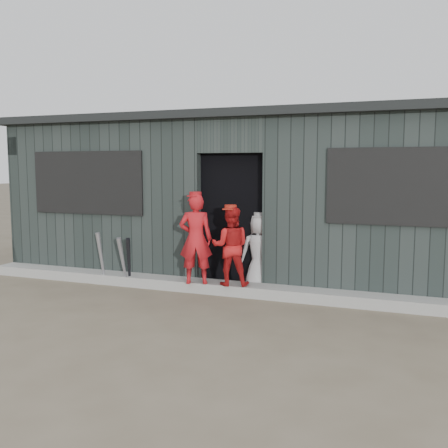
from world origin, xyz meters
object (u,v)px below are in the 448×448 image
at_px(bat_right, 129,262).
at_px(player_red_right, 231,246).
at_px(player_grey_back, 259,252).
at_px(dugout, 258,197).
at_px(bat_left, 101,258).
at_px(bat_mid, 123,262).
at_px(player_red_left, 196,239).

xyz_separation_m(bat_right, player_red_right, (1.60, 0.06, 0.32)).
relative_size(player_grey_back, dugout, 0.14).
distance_m(bat_left, player_grey_back, 2.43).
relative_size(bat_left, dugout, 0.10).
relative_size(bat_mid, dugout, 0.09).
distance_m(bat_left, dugout, 2.82).
height_order(player_red_left, player_red_right, player_red_left).
distance_m(bat_right, player_grey_back, 1.96).
xyz_separation_m(player_red_right, player_grey_back, (0.29, 0.44, -0.14)).
height_order(bat_right, player_red_left, player_red_left).
bearing_deg(bat_mid, player_grey_back, 15.45).
bearing_deg(bat_right, dugout, 51.20).
xyz_separation_m(bat_mid, bat_right, (0.07, 0.05, -0.00)).
relative_size(player_red_right, dugout, 0.13).
bearing_deg(dugout, player_grey_back, -72.78).
height_order(player_red_left, player_grey_back, player_red_left).
relative_size(bat_right, dugout, 0.09).
distance_m(bat_left, player_red_right, 2.11).
distance_m(bat_mid, dugout, 2.60).
distance_m(player_red_left, player_grey_back, 0.97).
xyz_separation_m(player_red_left, player_red_right, (0.49, 0.08, -0.09)).
height_order(bat_left, player_red_right, player_red_right).
bearing_deg(bat_left, bat_mid, -7.17).
bearing_deg(bat_left, player_red_right, 1.43).
distance_m(bat_mid, bat_right, 0.09).
bearing_deg(dugout, player_red_right, -86.00).
height_order(player_grey_back, dugout, dugout).
bearing_deg(player_red_right, player_red_left, -6.17).
bearing_deg(bat_right, bat_mid, -146.93).
bearing_deg(player_red_left, dugout, -120.04).
distance_m(player_red_right, player_grey_back, 0.55).
xyz_separation_m(bat_right, player_red_left, (1.11, -0.02, 0.41)).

